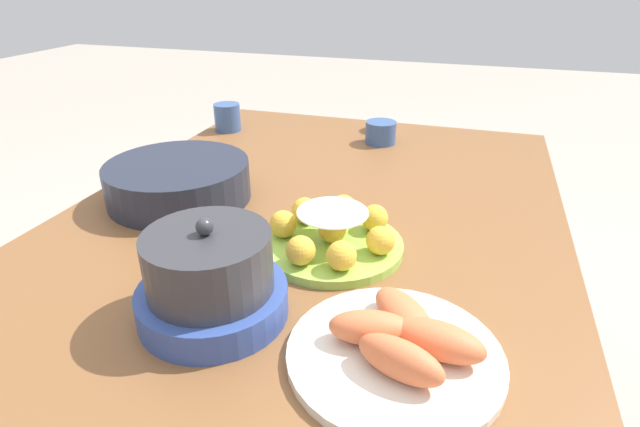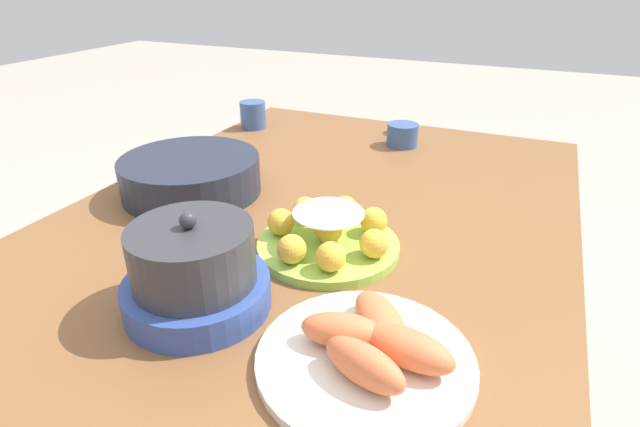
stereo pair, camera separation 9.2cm
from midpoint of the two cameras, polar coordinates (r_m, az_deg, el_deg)
name	(u,v)px [view 2 (the right image)]	position (r m, az deg, el deg)	size (l,w,h in m)	color
dining_table	(313,252)	(1.04, 1.76, -4.52)	(1.43, 0.98, 0.71)	brown
cake_plate	(328,235)	(0.88, 3.99, -2.53)	(0.25, 0.25, 0.08)	#99CC4C
serving_bowl	(192,173)	(1.12, -12.16, 4.45)	(0.30, 0.30, 0.08)	#232838
sauce_bowl	(404,128)	(1.54, 11.29, 9.48)	(0.08, 0.08, 0.03)	beige
seafood_platter	(370,350)	(0.66, 9.92, -15.29)	(0.28, 0.28, 0.06)	silver
cup_near	(402,135)	(1.42, 11.27, 8.77)	(0.09, 0.09, 0.06)	#38568E
cup_far	(253,115)	(1.56, -5.97, 11.13)	(0.08, 0.08, 0.08)	#38568E
warming_pot	(195,272)	(0.73, -10.61, -6.71)	(0.21, 0.21, 0.16)	#334C99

